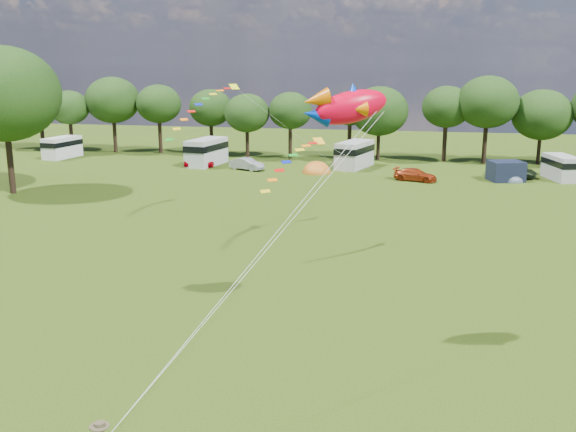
% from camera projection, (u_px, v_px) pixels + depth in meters
% --- Properties ---
extents(ground_plane, '(180.00, 180.00, 0.00)m').
position_uv_depth(ground_plane, '(250.00, 353.00, 26.81)').
color(ground_plane, black).
rests_on(ground_plane, ground).
extents(tree_line, '(102.98, 10.98, 10.27)m').
position_uv_depth(tree_line, '(409.00, 109.00, 76.67)').
color(tree_line, black).
rests_on(tree_line, ground).
extents(big_tree, '(10.00, 10.00, 13.28)m').
position_uv_depth(big_tree, '(3.00, 94.00, 57.16)').
color(big_tree, black).
rests_on(big_tree, ground).
extents(car_a, '(3.78, 2.27, 1.18)m').
position_uv_depth(car_a, '(199.00, 162.00, 73.30)').
color(car_a, '#AD000A').
rests_on(car_a, ground).
extents(car_b, '(4.03, 2.70, 1.33)m').
position_uv_depth(car_b, '(247.00, 164.00, 71.68)').
color(car_b, gray).
rests_on(car_b, ground).
extents(car_c, '(4.55, 2.93, 1.26)m').
position_uv_depth(car_c, '(415.00, 175.00, 65.10)').
color(car_c, '#9C310F').
rests_on(car_c, ground).
extents(car_d, '(5.37, 3.90, 1.33)m').
position_uv_depth(car_d, '(513.00, 171.00, 67.15)').
color(car_d, black).
rests_on(car_d, ground).
extents(campervan_a, '(3.02, 5.61, 2.62)m').
position_uv_depth(campervan_a, '(62.00, 147.00, 80.51)').
color(campervan_a, silver).
rests_on(campervan_a, ground).
extents(campervan_b, '(3.68, 6.62, 3.07)m').
position_uv_depth(campervan_b, '(206.00, 151.00, 74.87)').
color(campervan_b, '#BABABC').
rests_on(campervan_b, ground).
extents(campervan_c, '(4.18, 6.56, 2.98)m').
position_uv_depth(campervan_c, '(354.00, 154.00, 73.10)').
color(campervan_c, '#B5B5B8').
rests_on(campervan_c, ground).
extents(campervan_d, '(3.32, 5.47, 2.50)m').
position_uv_depth(campervan_d, '(561.00, 167.00, 65.64)').
color(campervan_d, '#B2B2B4').
rests_on(campervan_d, ground).
extents(tent_orange, '(3.19, 3.49, 2.50)m').
position_uv_depth(tent_orange, '(316.00, 172.00, 70.06)').
color(tent_orange, orange).
rests_on(tent_orange, ground).
extents(tent_greyblue, '(2.86, 3.13, 2.13)m').
position_uv_depth(tent_greyblue, '(511.00, 181.00, 65.32)').
color(tent_greyblue, '#4D5B67').
rests_on(tent_greyblue, ground).
extents(awning_navy, '(3.85, 3.45, 2.02)m').
position_uv_depth(awning_navy, '(506.00, 171.00, 65.10)').
color(awning_navy, black).
rests_on(awning_navy, ground).
extents(fish_kite, '(3.77, 2.41, 1.99)m').
position_uv_depth(fish_kite, '(344.00, 107.00, 25.83)').
color(fish_kite, red).
rests_on(fish_kite, ground).
extents(streamer_kite_b, '(4.34, 4.75, 3.82)m').
position_uv_depth(streamer_kite_b, '(208.00, 103.00, 46.40)').
color(streamer_kite_b, '#E8F215').
rests_on(streamer_kite_b, ground).
extents(streamer_kite_c, '(3.26, 5.02, 2.83)m').
position_uv_depth(streamer_kite_c, '(298.00, 156.00, 39.72)').
color(streamer_kite_c, yellow).
rests_on(streamer_kite_c, ground).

